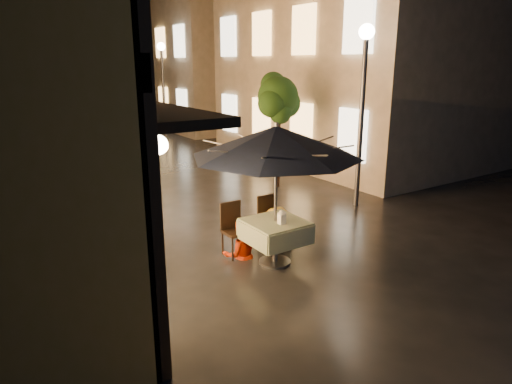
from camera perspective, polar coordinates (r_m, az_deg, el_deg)
ground at (r=8.24m, az=7.51°, el=-8.57°), size 90.00×90.00×0.00m
east_building_near at (r=17.38m, az=12.93°, el=15.59°), size 7.30×9.30×6.80m
east_building_far at (r=26.71m, az=-5.77°, el=16.41°), size 7.30×10.30×7.30m
street_tree at (r=12.58m, az=2.79°, el=11.46°), size 1.43×1.20×3.15m
streetlamp_near at (r=11.04m, az=13.28°, el=13.03°), size 0.36×0.36×4.23m
streetlamp_far at (r=21.18m, az=-11.61°, el=14.32°), size 0.36×0.36×4.23m
cafe_table at (r=7.89m, az=2.41°, el=-4.94°), size 0.99×0.99×0.78m
patio_umbrella at (r=7.48m, az=2.54°, el=6.31°), size 2.86×2.86×2.46m
cafe_chair_left at (r=8.28m, az=-2.84°, el=-4.28°), size 0.42×0.42×0.97m
cafe_chair_right at (r=8.69m, az=1.71°, el=-3.28°), size 0.42×0.42×0.97m
table_lantern at (r=7.64m, az=3.23°, el=-3.02°), size 0.16×0.16×0.25m
person_orange at (r=8.14m, az=-1.99°, el=-3.60°), size 0.77×0.67×1.35m
person_yellow at (r=8.56m, az=2.70°, el=-2.09°), size 1.01×0.63×1.50m
bicycle_0 at (r=10.35m, az=-17.32°, el=-1.61°), size 1.64×1.05×0.81m
bicycle_1 at (r=11.08m, az=-18.98°, el=0.00°), size 1.77×0.65×1.04m
bicycle_2 at (r=11.72m, az=-19.39°, el=0.51°), size 1.87×1.23×0.93m
bicycle_3 at (r=12.79m, az=-21.03°, el=1.77°), size 1.73×0.81×1.00m
bicycle_4 at (r=14.14m, az=-22.50°, el=2.80°), size 1.90×0.90×0.96m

